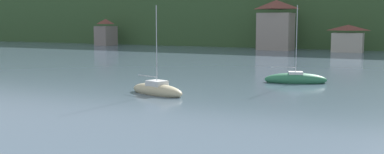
% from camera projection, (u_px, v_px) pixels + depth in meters
% --- Properties ---
extents(wooded_hillside, '(352.00, 58.47, 29.48)m').
position_uv_depth(wooded_hillside, '(331.00, 18.00, 125.44)').
color(wooded_hillside, '#38562D').
rests_on(wooded_hillside, ground_plane).
extents(shore_building_west, '(3.75, 5.14, 6.49)m').
position_uv_depth(shore_building_west, '(106.00, 33.00, 112.88)').
color(shore_building_west, gray).
rests_on(shore_building_west, ground_plane).
extents(shore_building_westcentral, '(6.99, 5.55, 10.17)m').
position_uv_depth(shore_building_westcentral, '(276.00, 26.00, 93.58)').
color(shore_building_westcentral, gray).
rests_on(shore_building_westcentral, ground_plane).
extents(shore_building_central, '(5.84, 3.25, 5.18)m').
position_uv_depth(shore_building_central, '(348.00, 39.00, 86.47)').
color(shore_building_central, '#BCB29E').
rests_on(shore_building_central, ground_plane).
extents(sailboat_mid_0, '(5.59, 3.10, 7.23)m').
position_uv_depth(sailboat_mid_0, '(157.00, 90.00, 35.88)').
color(sailboat_mid_0, '#CCBC8E').
rests_on(sailboat_mid_0, ground_plane).
extents(sailboat_far_7, '(6.01, 3.57, 7.54)m').
position_uv_depth(sailboat_far_7, '(295.00, 79.00, 42.70)').
color(sailboat_far_7, '#2D754C').
rests_on(sailboat_far_7, ground_plane).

